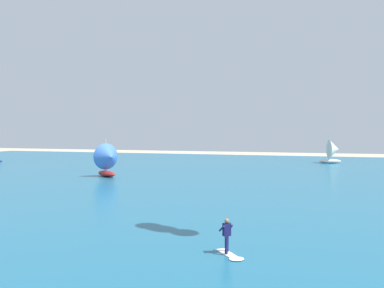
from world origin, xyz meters
name	(u,v)px	position (x,y,z in m)	size (l,w,h in m)	color
ocean	(258,176)	(0.00, 49.12, 0.05)	(160.00, 90.00, 0.10)	#1E607F
kitesurfer	(229,242)	(3.49, 15.98, 0.70)	(1.70, 1.85, 1.67)	white
sailboat_far_left	(333,151)	(10.04, 73.85, 2.28)	(4.22, 3.71, 4.75)	white
sailboat_trailing	(108,160)	(-17.84, 42.31, 2.28)	(4.29, 3.99, 4.76)	maroon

